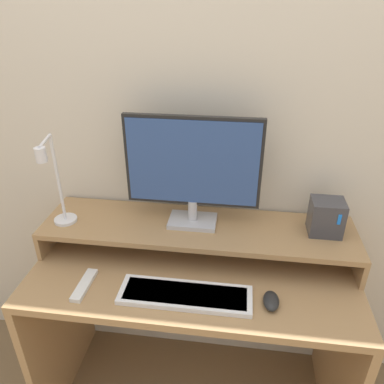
{
  "coord_description": "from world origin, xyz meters",
  "views": [
    {
      "loc": [
        0.15,
        -0.83,
        1.69
      ],
      "look_at": [
        -0.01,
        0.31,
        1.07
      ],
      "focal_mm": 35.0,
      "sensor_mm": 36.0,
      "label": 1
    }
  ],
  "objects_px": {
    "keyboard": "(185,295)",
    "desk_lamp": "(56,188)",
    "router_dock": "(326,217)",
    "mouse": "(271,301)",
    "remote_control": "(84,285)",
    "monitor": "(193,168)"
  },
  "relations": [
    {
      "from": "desk_lamp",
      "to": "remote_control",
      "type": "relative_size",
      "value": 2.26
    },
    {
      "from": "keyboard",
      "to": "mouse",
      "type": "xyz_separation_m",
      "value": [
        0.29,
        0.01,
        0.01
      ]
    },
    {
      "from": "desk_lamp",
      "to": "remote_control",
      "type": "height_order",
      "value": "desk_lamp"
    },
    {
      "from": "desk_lamp",
      "to": "router_dock",
      "type": "xyz_separation_m",
      "value": [
        1.01,
        0.1,
        -0.1
      ]
    },
    {
      "from": "monitor",
      "to": "keyboard",
      "type": "relative_size",
      "value": 1.1
    },
    {
      "from": "desk_lamp",
      "to": "keyboard",
      "type": "distance_m",
      "value": 0.62
    },
    {
      "from": "keyboard",
      "to": "remote_control",
      "type": "xyz_separation_m",
      "value": [
        -0.37,
        0.0,
        -0.0
      ]
    },
    {
      "from": "remote_control",
      "to": "router_dock",
      "type": "bearing_deg",
      "value": 18.46
    },
    {
      "from": "desk_lamp",
      "to": "router_dock",
      "type": "relative_size",
      "value": 2.69
    },
    {
      "from": "desk_lamp",
      "to": "router_dock",
      "type": "distance_m",
      "value": 1.02
    },
    {
      "from": "monitor",
      "to": "keyboard",
      "type": "bearing_deg",
      "value": -87.45
    },
    {
      "from": "monitor",
      "to": "remote_control",
      "type": "relative_size",
      "value": 3.1
    },
    {
      "from": "keyboard",
      "to": "desk_lamp",
      "type": "bearing_deg",
      "value": 159.69
    },
    {
      "from": "monitor",
      "to": "mouse",
      "type": "distance_m",
      "value": 0.54
    },
    {
      "from": "monitor",
      "to": "router_dock",
      "type": "xyz_separation_m",
      "value": [
        0.51,
        0.0,
        -0.17
      ]
    },
    {
      "from": "router_dock",
      "to": "mouse",
      "type": "distance_m",
      "value": 0.39
    },
    {
      "from": "monitor",
      "to": "remote_control",
      "type": "height_order",
      "value": "monitor"
    },
    {
      "from": "router_dock",
      "to": "keyboard",
      "type": "distance_m",
      "value": 0.6
    },
    {
      "from": "keyboard",
      "to": "remote_control",
      "type": "height_order",
      "value": "keyboard"
    },
    {
      "from": "keyboard",
      "to": "mouse",
      "type": "height_order",
      "value": "mouse"
    },
    {
      "from": "router_dock",
      "to": "remote_control",
      "type": "xyz_separation_m",
      "value": [
        -0.86,
        -0.29,
        -0.18
      ]
    },
    {
      "from": "monitor",
      "to": "mouse",
      "type": "relative_size",
      "value": 5.45
    }
  ]
}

